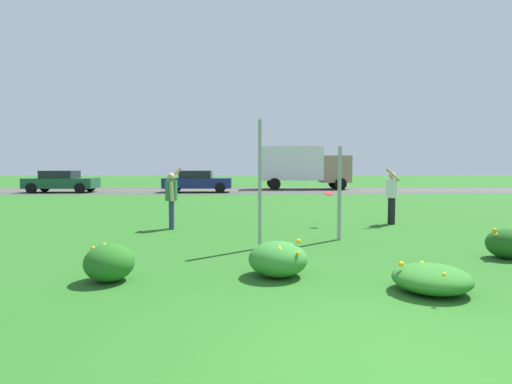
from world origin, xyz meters
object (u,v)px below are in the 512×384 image
sign_post_near_path (260,185)px  box_truck_tan (303,165)px  sign_post_by_roadside (339,193)px  person_catcher_white_shirt (392,193)px  person_thrower_green_shirt (171,195)px  frisbee_red (329,194)px  car_navy_center_left (197,181)px  car_dark_green_leftmost (61,181)px

sign_post_near_path → box_truck_tan: bearing=80.0°
sign_post_by_roadside → box_truck_tan: box_truck_tan is taller
sign_post_by_roadside → person_catcher_white_shirt: (2.18, 2.59, -0.17)m
person_catcher_white_shirt → box_truck_tan: (-0.18, 18.68, 0.85)m
person_thrower_green_shirt → frisbee_red: (4.51, 0.45, 0.01)m
sign_post_near_path → person_thrower_green_shirt: 3.70m
person_thrower_green_shirt → box_truck_tan: 20.51m
person_catcher_white_shirt → frisbee_red: person_catcher_white_shirt is taller
car_navy_center_left → box_truck_tan: bearing=24.6°
sign_post_by_roadside → person_catcher_white_shirt: bearing=49.9°
box_truck_tan → person_thrower_green_shirt: bearing=-108.0°
sign_post_near_path → person_thrower_green_shirt: bearing=130.5°
sign_post_near_path → frisbee_red: sign_post_near_path is taller
person_catcher_white_shirt → car_dark_green_leftmost: size_ratio=0.38×
sign_post_near_path → car_dark_green_leftmost: (-12.62, 18.84, -0.63)m
frisbee_red → box_truck_tan: bearing=84.6°
car_navy_center_left → box_truck_tan: size_ratio=0.67×
sign_post_near_path → box_truck_tan: 22.63m
person_thrower_green_shirt → car_dark_green_leftmost: 19.04m
sign_post_by_roadside → car_navy_center_left: size_ratio=0.50×
frisbee_red → car_navy_center_left: bearing=110.1°
person_thrower_green_shirt → box_truck_tan: box_truck_tan is taller
frisbee_red → box_truck_tan: 19.14m
frisbee_red → car_navy_center_left: 16.61m
sign_post_by_roadside → box_truck_tan: (2.00, 21.27, 0.69)m
sign_post_by_roadside → person_catcher_white_shirt: sign_post_by_roadside is taller
frisbee_red → car_navy_center_left: size_ratio=0.06×
person_thrower_green_shirt → frisbee_red: person_thrower_green_shirt is taller
box_truck_tan → person_catcher_white_shirt: bearing=-89.4°
frisbee_red → car_navy_center_left: (-5.72, 15.60, -0.22)m
sign_post_by_roadside → car_navy_center_left: bearing=107.2°
person_catcher_white_shirt → car_navy_center_left: 17.08m
car_dark_green_leftmost → car_navy_center_left: bearing=0.0°
box_truck_tan → sign_post_by_roadside: bearing=-95.4°
sign_post_by_roadside → person_thrower_green_shirt: 4.67m
sign_post_near_path → box_truck_tan: (3.94, 22.29, 0.43)m
car_navy_center_left → sign_post_near_path: bearing=-79.2°
car_dark_green_leftmost → car_navy_center_left: 9.02m
person_catcher_white_shirt → car_navy_center_left: size_ratio=0.38×
person_catcher_white_shirt → box_truck_tan: 18.70m
sign_post_by_roadside → car_navy_center_left: 18.67m
sign_post_by_roadside → box_truck_tan: 21.38m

